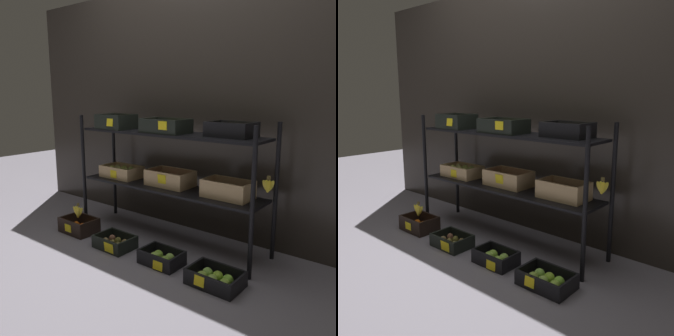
{
  "view_description": "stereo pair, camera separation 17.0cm",
  "coord_description": "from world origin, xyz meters",
  "views": [
    {
      "loc": [
        1.79,
        -2.26,
        1.22
      ],
      "look_at": [
        0.0,
        0.0,
        0.62
      ],
      "focal_mm": 38.6,
      "sensor_mm": 36.0,
      "label": 1
    },
    {
      "loc": [
        1.92,
        -2.15,
        1.22
      ],
      "look_at": [
        0.0,
        0.0,
        0.62
      ],
      "focal_mm": 38.6,
      "sensor_mm": 36.0,
      "label": 2
    }
  ],
  "objects": [
    {
      "name": "ground_plane",
      "position": [
        0.0,
        0.0,
        0.0
      ],
      "size": [
        10.0,
        10.0,
        0.0
      ],
      "primitive_type": "plane",
      "color": "slate"
    },
    {
      "name": "storefront_wall",
      "position": [
        0.0,
        0.39,
        1.07
      ],
      "size": [
        4.08,
        0.12,
        2.14
      ],
      "primitive_type": "cube",
      "color": "#2D2823",
      "rests_on": "ground_plane"
    },
    {
      "name": "display_rack",
      "position": [
        -0.01,
        0.0,
        0.69
      ],
      "size": [
        1.79,
        0.41,
        1.04
      ],
      "color": "black",
      "rests_on": "ground_plane"
    },
    {
      "name": "crate_ground_tangerine",
      "position": [
        -0.72,
        -0.37,
        0.05
      ],
      "size": [
        0.32,
        0.23,
        0.13
      ],
      "color": "black",
      "rests_on": "ground_plane"
    },
    {
      "name": "crate_ground_kiwi",
      "position": [
        -0.22,
        -0.4,
        0.04
      ],
      "size": [
        0.3,
        0.23,
        0.1
      ],
      "color": "black",
      "rests_on": "ground_plane"
    },
    {
      "name": "crate_ground_apple_green",
      "position": [
        0.25,
        -0.39,
        0.04
      ],
      "size": [
        0.31,
        0.21,
        0.1
      ],
      "color": "black",
      "rests_on": "ground_plane"
    },
    {
      "name": "crate_ground_right_apple_green",
      "position": [
        0.71,
        -0.4,
        0.04
      ],
      "size": [
        0.35,
        0.24,
        0.1
      ],
      "color": "black",
      "rests_on": "ground_plane"
    },
    {
      "name": "banana_bunch_loose",
      "position": [
        -0.72,
        -0.38,
        0.19
      ],
      "size": [
        0.13,
        0.05,
        0.13
      ],
      "color": "brown",
      "rests_on": "crate_ground_tangerine"
    }
  ]
}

